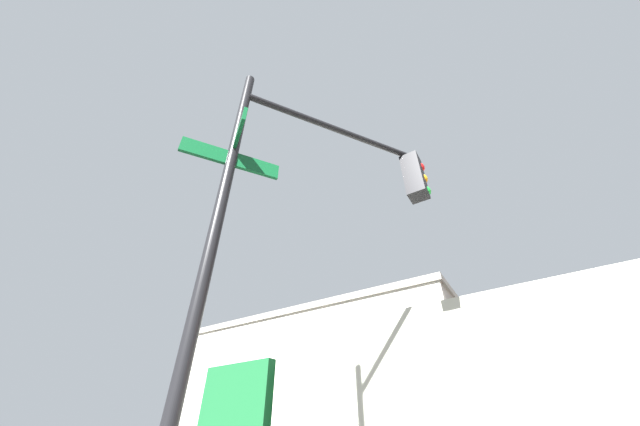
# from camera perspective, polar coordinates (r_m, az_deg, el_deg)

# --- Properties ---
(traffic_signal_near) EXTENTS (2.09, 2.97, 5.73)m
(traffic_signal_near) POSITION_cam_1_polar(r_m,az_deg,el_deg) (3.99, 1.87, 3.69)
(traffic_signal_near) COLOR black
(traffic_signal_near) RESTS_ON ground_plane
(building_stucco) EXTENTS (19.28, 24.84, 8.87)m
(building_stucco) POSITION_cam_1_polar(r_m,az_deg,el_deg) (31.40, 10.20, -30.44)
(building_stucco) COLOR beige
(building_stucco) RESTS_ON ground_plane
(box_truck_second) EXTENTS (8.81, 2.80, 3.39)m
(box_truck_second) POSITION_cam_1_polar(r_m,az_deg,el_deg) (6.84, 17.98, -31.65)
(box_truck_second) COLOR #19592D
(box_truck_second) RESTS_ON ground_plane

